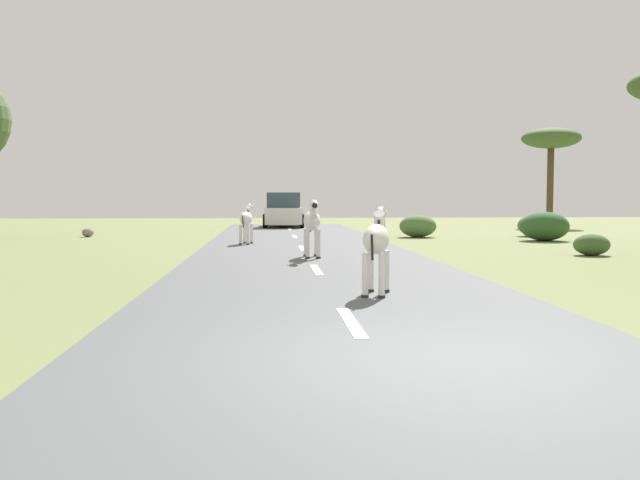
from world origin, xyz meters
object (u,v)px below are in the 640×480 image
rock_0 (88,233)px  car_0 (284,211)px  tree_4 (551,140)px  bush_1 (536,225)px  bush_2 (545,226)px  zebra_0 (312,222)px  bush_3 (592,245)px  bush_0 (418,226)px  zebra_2 (247,219)px  zebra_1 (377,240)px

rock_0 → car_0: bearing=43.2°
tree_4 → bush_1: bearing=-115.7°
car_0 → bush_2: bearing=-49.4°
zebra_0 → car_0: car_0 is taller
car_0 → bush_3: (7.89, -17.16, -0.56)m
tree_4 → bush_0: size_ratio=3.66×
car_0 → rock_0: car_0 is taller
zebra_2 → car_0: (1.47, 12.63, -0.01)m
tree_4 → zebra_1: bearing=-118.0°
zebra_1 → bush_3: (6.97, 7.14, -0.61)m
tree_4 → rock_0: tree_4 is taller
car_0 → bush_2: (9.09, -11.11, -0.33)m
zebra_2 → bush_0: bearing=41.8°
zebra_0 → rock_0: (-8.19, 10.44, -0.78)m
bush_3 → zebra_0: bearing=-175.0°
zebra_1 → bush_2: 15.53m
car_0 → rock_0: bearing=-135.5°
tree_4 → bush_2: bearing=-113.6°
zebra_0 → bush_1: (9.55, 9.47, -0.52)m
zebra_1 → bush_2: bearing=74.1°
bush_2 → tree_4: bearing=66.4°
car_0 → tree_4: (14.41, 1.06, 3.76)m
zebra_0 → bush_2: (8.76, 6.71, -0.43)m
zebra_2 → tree_4: (15.88, 13.69, 3.75)m
zebra_1 → tree_4: 28.97m
bush_0 → bush_1: 4.84m
car_0 → bush_3: size_ratio=4.55×
zebra_1 → zebra_2: 11.92m
rock_0 → bush_2: bearing=-12.4°
bush_3 → rock_0: 18.54m
zebra_1 → bush_3: zebra_1 is taller
car_0 → bush_1: 12.94m
car_0 → bush_0: bearing=-58.2°
tree_4 → bush_2: 13.90m
tree_4 → bush_2: (-5.32, -12.17, -4.08)m
car_0 → bush_0: 9.97m
zebra_2 → rock_0: size_ratio=2.94×
zebra_1 → car_0: (-0.92, 24.30, -0.05)m
bush_1 → bush_2: bush_2 is taller
car_0 → bush_1: car_0 is taller
bush_0 → car_0: bearing=120.4°
zebra_2 → tree_4: size_ratio=0.27×
zebra_0 → bush_1: 13.46m
car_0 → bush_1: bearing=-38.8°
zebra_0 → zebra_2: 5.49m
tree_4 → bush_1: tree_4 is taller
zebra_2 → tree_4: tree_4 is taller
car_0 → zebra_2: bearing=-95.3°
zebra_2 → bush_2: 10.68m
car_0 → tree_4: bearing=5.6°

